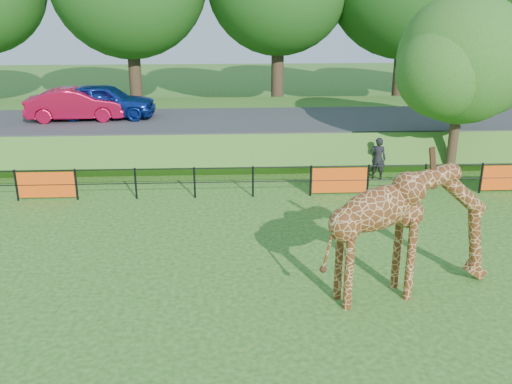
% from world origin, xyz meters
% --- Properties ---
extents(ground, '(90.00, 90.00, 0.00)m').
position_xyz_m(ground, '(0.00, 0.00, 0.00)').
color(ground, '#205314').
rests_on(ground, ground).
extents(giraffe, '(4.45, 1.90, 3.13)m').
position_xyz_m(giraffe, '(3.34, 1.25, 1.57)').
color(giraffe, '#5C2E12').
rests_on(giraffe, ground).
extents(perimeter_fence, '(28.07, 0.10, 1.10)m').
position_xyz_m(perimeter_fence, '(0.00, 8.00, 0.55)').
color(perimeter_fence, black).
rests_on(perimeter_fence, ground).
extents(embankment, '(40.00, 9.00, 1.30)m').
position_xyz_m(embankment, '(0.00, 15.50, 0.65)').
color(embankment, '#205314').
rests_on(embankment, ground).
extents(road, '(40.00, 5.00, 0.12)m').
position_xyz_m(road, '(0.00, 14.00, 1.36)').
color(road, '#303133').
rests_on(road, embankment).
extents(car_blue, '(4.47, 1.92, 1.50)m').
position_xyz_m(car_blue, '(-6.22, 14.57, 2.17)').
color(car_blue, '#13319C').
rests_on(car_blue, road).
extents(car_red, '(4.24, 1.75, 1.37)m').
position_xyz_m(car_red, '(-7.36, 14.19, 2.10)').
color(car_red, '#B70D32').
rests_on(car_red, road).
extents(visitor, '(0.68, 0.57, 1.61)m').
position_xyz_m(visitor, '(4.77, 9.74, 0.81)').
color(visitor, black).
rests_on(visitor, ground).
extents(tree_east, '(5.40, 4.71, 6.76)m').
position_xyz_m(tree_east, '(7.60, 9.63, 4.28)').
color(tree_east, '#2F2215').
rests_on(tree_east, ground).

